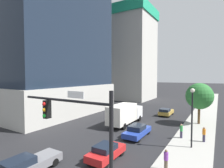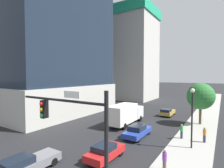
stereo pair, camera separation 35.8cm
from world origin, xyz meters
name	(u,v)px [view 2 (the right image)]	position (x,y,z in m)	size (l,w,h in m)	color
sidewalk	(196,136)	(7.89, 20.00, 0.07)	(4.27, 120.00, 0.15)	#9E9B93
construction_building	(134,50)	(-13.92, 48.82, 15.79)	(15.72, 14.65, 37.04)	#B2AFA8
traffic_light_pole	(75,130)	(4.21, 3.10, 4.70)	(6.27, 0.48, 6.64)	black
street_lamp	(192,109)	(8.01, 15.74, 4.09)	(0.44, 0.44, 6.05)	black
street_tree	(201,96)	(7.75, 26.12, 4.37)	(3.97, 3.97, 6.22)	brown
car_blue	(137,131)	(1.84, 16.22, 0.72)	(1.94, 4.75, 1.45)	#233D9E
car_gold	(167,112)	(1.84, 29.77, 0.71)	(1.94, 4.21, 1.40)	#AD8938
car_gray	(27,164)	(-1.92, 4.25, 0.73)	(1.76, 4.75, 1.49)	slate
car_red	(105,152)	(1.84, 9.26, 0.71)	(1.85, 4.07, 1.39)	red
box_truck	(125,113)	(-1.92, 20.20, 1.74)	(2.40, 7.96, 3.15)	silver
pedestrian_orange_shirt	(204,135)	(8.98, 18.14, 0.99)	(0.34, 0.34, 1.65)	#38334C
pedestrian_purple_shirt	(165,160)	(6.91, 9.98, 0.97)	(0.34, 0.34, 1.61)	brown
pedestrian_green_shirt	(182,131)	(6.61, 18.11, 1.00)	(0.34, 0.34, 1.67)	#38334C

